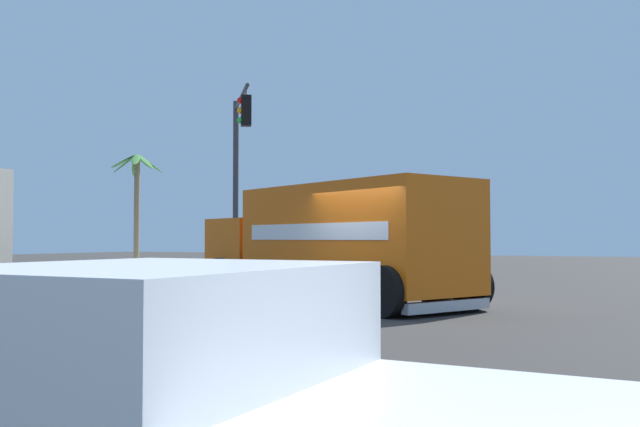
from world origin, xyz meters
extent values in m
plane|color=#33302D|center=(0.00, 0.00, 0.00)|extent=(100.00, 100.00, 0.00)
cube|color=#B2ADA0|center=(13.51, 13.51, 0.07)|extent=(12.16, 12.16, 0.14)
cube|color=orange|center=(1.75, 0.74, 1.54)|extent=(4.82, 6.37, 2.39)
cube|color=orange|center=(3.58, 4.36, 1.20)|extent=(3.00, 2.78, 1.70)
cube|color=black|center=(3.96, 5.13, 1.54)|extent=(1.84, 0.98, 0.88)
cube|color=#B2B2B7|center=(0.45, -1.82, 0.19)|extent=(2.15, 1.22, 0.21)
cube|color=white|center=(0.67, 1.28, 1.66)|extent=(2.26, 4.45, 0.36)
cube|color=white|center=(2.83, 0.19, 1.66)|extent=(2.26, 4.45, 0.36)
cylinder|color=black|center=(2.45, 4.88, 0.50)|extent=(0.70, 1.02, 1.00)
cylinder|color=black|center=(4.66, 3.76, 0.50)|extent=(0.70, 1.02, 1.00)
cylinder|color=black|center=(0.02, 0.08, 0.50)|extent=(0.70, 1.02, 1.00)
cylinder|color=black|center=(2.24, -1.04, 0.50)|extent=(0.70, 1.02, 1.00)
cylinder|color=black|center=(-0.45, -0.86, 0.50)|extent=(0.70, 1.02, 1.00)
cylinder|color=black|center=(1.76, -1.98, 0.50)|extent=(0.70, 1.02, 1.00)
cylinder|color=#38383D|center=(7.86, 7.96, 3.28)|extent=(0.20, 0.20, 6.28)
cylinder|color=#38383D|center=(6.36, 6.78, 6.17)|extent=(3.09, 2.47, 0.12)
cylinder|color=#38383D|center=(5.13, 5.80, 6.05)|extent=(0.03, 0.03, 0.25)
cube|color=black|center=(5.13, 5.80, 5.45)|extent=(0.42, 0.42, 0.95)
sphere|color=red|center=(5.01, 5.94, 5.76)|extent=(0.20, 0.20, 0.20)
sphere|color=#EFA314|center=(5.01, 5.94, 5.45)|extent=(0.20, 0.20, 0.20)
sphere|color=#19CC4C|center=(5.01, 5.94, 5.14)|extent=(0.20, 0.20, 0.20)
cube|color=white|center=(-10.15, -3.30, 0.83)|extent=(1.99, 1.75, 1.10)
cube|color=black|center=(-10.15, -3.30, 1.12)|extent=(1.83, 1.47, 0.48)
cylinder|color=black|center=(-9.11, -1.86, 0.38)|extent=(0.26, 0.77, 0.76)
cylinder|color=#7A6647|center=(12.42, 16.44, 2.76)|extent=(0.26, 0.26, 5.24)
ellipsoid|color=#427F38|center=(13.07, 16.54, 5.21)|extent=(1.39, 0.56, 0.62)
ellipsoid|color=#427F38|center=(12.78, 16.83, 5.00)|extent=(1.03, 1.07, 1.01)
ellipsoid|color=#427F38|center=(12.22, 17.05, 5.16)|extent=(0.75, 1.37, 0.70)
ellipsoid|color=#427F38|center=(11.97, 16.76, 5.02)|extent=(1.15, 0.95, 0.98)
ellipsoid|color=#427F38|center=(11.89, 16.07, 5.17)|extent=(1.29, 1.06, 0.69)
ellipsoid|color=#427F38|center=(12.25, 15.85, 5.11)|extent=(0.68, 1.31, 0.81)
ellipsoid|color=#427F38|center=(12.83, 16.04, 5.06)|extent=(1.12, 1.10, 0.89)
camera|label=1|loc=(-12.88, -5.60, 1.51)|focal=38.91mm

